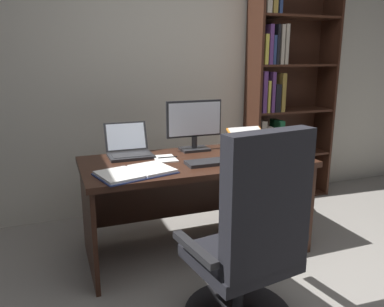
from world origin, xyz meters
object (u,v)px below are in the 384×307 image
(monitor, at_px, (194,126))
(open_binder, at_px, (136,172))
(bookshelf, at_px, (281,92))
(coffee_mug, at_px, (268,145))
(keyboard, at_px, (216,162))
(computer_mouse, at_px, (254,157))
(notepad, at_px, (165,159))
(laptop, at_px, (129,149))
(office_chair, at_px, (251,250))
(desk, at_px, (192,181))
(reading_stand_with_book, at_px, (248,136))
(pen, at_px, (168,157))

(monitor, height_order, open_binder, monitor)
(bookshelf, xyz_separation_m, coffee_mug, (-0.60, -0.77, -0.33))
(keyboard, xyz_separation_m, coffee_mug, (0.52, 0.16, 0.04))
(bookshelf, xyz_separation_m, computer_mouse, (-0.82, -0.93, -0.36))
(notepad, bearing_deg, laptop, 138.65)
(keyboard, distance_m, computer_mouse, 0.30)
(monitor, distance_m, notepad, 0.40)
(office_chair, xyz_separation_m, open_binder, (-0.43, 0.73, 0.26))
(office_chair, height_order, computer_mouse, office_chair)
(desk, relative_size, keyboard, 3.87)
(desk, bearing_deg, monitor, 64.60)
(monitor, height_order, coffee_mug, monitor)
(computer_mouse, bearing_deg, coffee_mug, 35.68)
(computer_mouse, bearing_deg, open_binder, -176.73)
(bookshelf, height_order, reading_stand_with_book, bookshelf)
(desk, xyz_separation_m, computer_mouse, (0.39, -0.23, 0.21))
(monitor, xyz_separation_m, notepad, (-0.30, -0.19, -0.19))
(monitor, bearing_deg, office_chair, -96.99)
(monitor, xyz_separation_m, open_binder, (-0.57, -0.47, -0.18))
(reading_stand_with_book, bearing_deg, bookshelf, 37.39)
(open_binder, distance_m, coffee_mug, 1.11)
(bookshelf, relative_size, computer_mouse, 21.80)
(computer_mouse, relative_size, notepad, 0.50)
(keyboard, distance_m, coffee_mug, 0.54)
(monitor, distance_m, reading_stand_with_book, 0.53)
(coffee_mug, bearing_deg, computer_mouse, -144.32)
(monitor, xyz_separation_m, reading_stand_with_book, (0.51, 0.05, -0.13))
(computer_mouse, bearing_deg, notepad, 159.07)
(bookshelf, bearing_deg, coffee_mug, -127.90)
(desk, xyz_separation_m, laptop, (-0.43, 0.19, 0.24))
(laptop, xyz_separation_m, computer_mouse, (0.82, -0.42, -0.03))
(pen, height_order, coffee_mug, coffee_mug)
(pen, xyz_separation_m, coffee_mug, (0.79, -0.07, 0.04))
(computer_mouse, xyz_separation_m, reading_stand_with_book, (0.21, 0.46, 0.05))
(computer_mouse, distance_m, notepad, 0.64)
(notepad, bearing_deg, bookshelf, 26.32)
(bookshelf, distance_m, open_binder, 1.99)
(monitor, height_order, notepad, monitor)
(bookshelf, xyz_separation_m, pen, (-1.40, -0.70, -0.37))
(notepad, relative_size, coffee_mug, 1.94)
(monitor, bearing_deg, laptop, 179.23)
(laptop, bearing_deg, open_binder, -96.79)
(pen, bearing_deg, desk, 1.22)
(laptop, distance_m, keyboard, 0.67)
(desk, relative_size, monitor, 3.60)
(bookshelf, height_order, monitor, bookshelf)
(keyboard, bearing_deg, open_binder, -175.03)
(keyboard, bearing_deg, monitor, 90.00)
(computer_mouse, bearing_deg, office_chair, -119.86)
(office_chair, xyz_separation_m, laptop, (-0.37, 1.20, 0.30))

